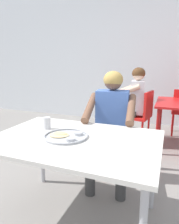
# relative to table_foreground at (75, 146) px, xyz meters

# --- Properties ---
(back_wall) EXTENTS (12.00, 0.12, 3.40)m
(back_wall) POSITION_rel_table_foreground_xyz_m (0.01, 3.22, 1.04)
(back_wall) COLOR silver
(back_wall) RESTS_ON ground
(table_foreground) EXTENTS (1.27, 0.88, 0.72)m
(table_foreground) POSITION_rel_table_foreground_xyz_m (0.00, 0.00, 0.00)
(table_foreground) COLOR silver
(table_foreground) RESTS_ON ground
(thali_tray) EXTENTS (0.34, 0.34, 0.03)m
(thali_tray) POSITION_rel_table_foreground_xyz_m (-0.07, -0.01, 0.08)
(thali_tray) COLOR #B7BABF
(thali_tray) RESTS_ON table_foreground
(drinking_cup) EXTENTS (0.06, 0.06, 0.10)m
(drinking_cup) POSITION_rel_table_foreground_xyz_m (-0.32, 0.12, 0.12)
(drinking_cup) COLOR silver
(drinking_cup) RESTS_ON table_foreground
(chair_foreground) EXTENTS (0.46, 0.44, 0.81)m
(chair_foreground) POSITION_rel_table_foreground_xyz_m (0.08, 0.90, -0.18)
(chair_foreground) COLOR silver
(chair_foreground) RESTS_ON ground
(diner_foreground) EXTENTS (0.54, 0.59, 1.20)m
(diner_foreground) POSITION_rel_table_foreground_xyz_m (0.10, 0.68, 0.06)
(diner_foreground) COLOR #3D3D3D
(diner_foreground) RESTS_ON ground
(chair_red_left) EXTENTS (0.51, 0.49, 0.85)m
(chair_red_left) POSITION_rel_table_foreground_xyz_m (0.24, 1.93, -0.16)
(chair_red_left) COLOR red
(chair_red_left) RESTS_ON ground
(patron_background) EXTENTS (0.58, 0.53, 1.21)m
(patron_background) POSITION_rel_table_foreground_xyz_m (0.08, 1.97, 0.07)
(patron_background) COLOR black
(patron_background) RESTS_ON ground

